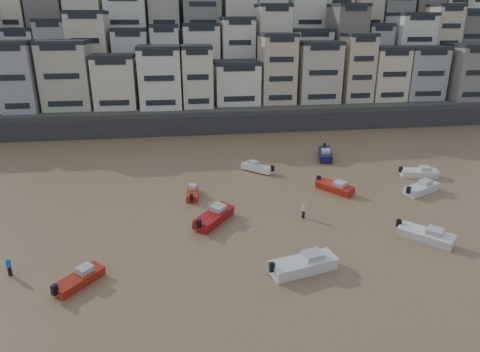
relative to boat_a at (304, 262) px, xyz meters
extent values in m
cube|color=#38383A|center=(0.80, 48.30, 0.88)|extent=(140.00, 3.00, 3.50)
cube|color=#4C4C47|center=(5.80, 55.30, 1.13)|extent=(140.00, 14.00, 4.00)
cube|color=#4C4C47|center=(5.80, 67.30, 4.13)|extent=(140.00, 14.00, 10.00)
cube|color=#4C4C47|center=(5.80, 79.30, 8.13)|extent=(140.00, 14.00, 18.00)
cube|color=#4C4C47|center=(5.80, 91.30, 12.13)|extent=(140.00, 16.00, 26.00)
cube|color=#4C4C47|center=(5.80, 105.30, 15.13)|extent=(140.00, 18.00, 32.00)
camera|label=1|loc=(-9.90, -30.15, 19.22)|focal=32.00mm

